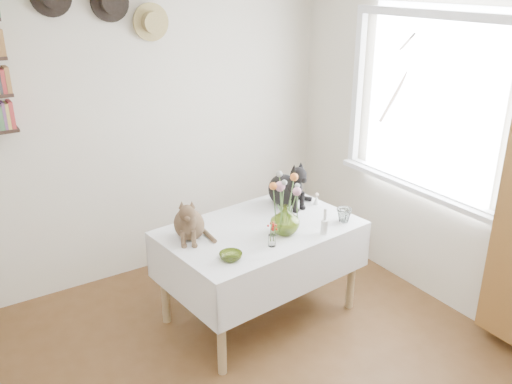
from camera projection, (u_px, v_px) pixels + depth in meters
room at (263, 250)px, 2.40m from camera, size 4.08×4.58×2.58m
window at (427, 120)px, 3.96m from camera, size 0.12×1.52×1.32m
dining_table at (260, 250)px, 3.89m from camera, size 1.43×1.00×0.73m
tabby_cat at (189, 216)px, 3.60m from camera, size 0.32×0.34×0.32m
black_cat at (284, 182)px, 4.12m from camera, size 0.31×0.36×0.38m
flower_vase at (285, 219)px, 3.69m from camera, size 0.21×0.21×0.21m
green_bowl at (231, 256)px, 3.38m from camera, size 0.15×0.15×0.05m
drinking_glass at (344, 215)px, 3.89m from camera, size 0.15×0.15×0.10m
candlestick at (324, 226)px, 3.70m from camera, size 0.05×0.05×0.19m
berry_jar at (272, 234)px, 3.52m from camera, size 0.05×0.05×0.20m
porcelain_figurine at (316, 199)px, 4.18m from camera, size 0.05×0.05×0.10m
flower_bouquet at (285, 187)px, 3.61m from camera, size 0.17×0.13×0.39m
wall_hats at (107, 7)px, 3.82m from camera, size 0.98×0.09×0.48m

